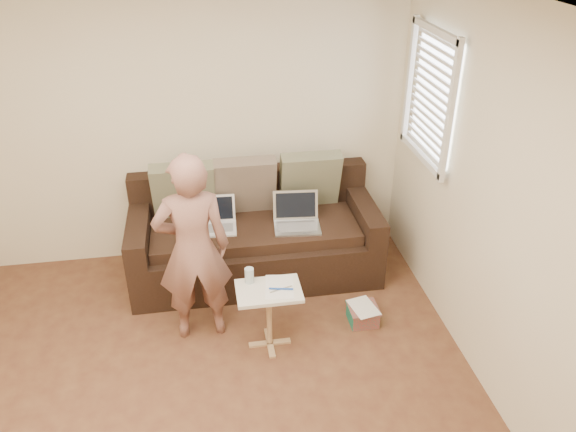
# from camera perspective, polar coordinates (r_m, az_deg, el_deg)

# --- Properties ---
(ceiling) EXTENTS (4.50, 4.50, 0.00)m
(ceiling) POSITION_cam_1_polar(r_m,az_deg,el_deg) (2.62, -13.04, 18.59)
(ceiling) COLOR white
(ceiling) RESTS_ON wall_back
(wall_back) EXTENTS (4.00, 0.00, 4.00)m
(wall_back) POSITION_cam_1_polar(r_m,az_deg,el_deg) (5.14, -10.53, 8.97)
(wall_back) COLOR beige
(wall_back) RESTS_ON ground
(wall_right) EXTENTS (0.00, 4.50, 4.50)m
(wall_right) POSITION_cam_1_polar(r_m,az_deg,el_deg) (3.64, 22.88, -2.10)
(wall_right) COLOR beige
(wall_right) RESTS_ON ground
(window_blinds) EXTENTS (0.12, 0.88, 1.08)m
(window_blinds) POSITION_cam_1_polar(r_m,az_deg,el_deg) (4.66, 14.17, 11.64)
(window_blinds) COLOR white
(window_blinds) RESTS_ON wall_right
(sofa) EXTENTS (2.20, 0.95, 0.85)m
(sofa) POSITION_cam_1_polar(r_m,az_deg,el_deg) (5.11, -3.38, -1.63)
(sofa) COLOR black
(sofa) RESTS_ON ground
(pillow_left) EXTENTS (0.55, 0.29, 0.57)m
(pillow_left) POSITION_cam_1_polar(r_m,az_deg,el_deg) (5.10, -10.49, 2.55)
(pillow_left) COLOR #696E51
(pillow_left) RESTS_ON sofa
(pillow_mid) EXTENTS (0.55, 0.27, 0.57)m
(pillow_mid) POSITION_cam_1_polar(r_m,az_deg,el_deg) (5.12, -4.34, 3.09)
(pillow_mid) COLOR brown
(pillow_mid) RESTS_ON sofa
(pillow_right) EXTENTS (0.55, 0.28, 0.57)m
(pillow_right) POSITION_cam_1_polar(r_m,az_deg,el_deg) (5.22, 2.21, 3.69)
(pillow_right) COLOR #696E51
(pillow_right) RESTS_ON sofa
(laptop_silver) EXTENTS (0.43, 0.33, 0.27)m
(laptop_silver) POSITION_cam_1_polar(r_m,az_deg,el_deg) (4.97, 0.95, -1.26)
(laptop_silver) COLOR #B7BABC
(laptop_silver) RESTS_ON sofa
(laptop_white) EXTENTS (0.38, 0.29, 0.27)m
(laptop_white) POSITION_cam_1_polar(r_m,az_deg,el_deg) (4.99, -7.35, -1.40)
(laptop_white) COLOR white
(laptop_white) RESTS_ON sofa
(person) EXTENTS (0.59, 0.42, 1.56)m
(person) POSITION_cam_1_polar(r_m,az_deg,el_deg) (4.26, -9.55, -3.35)
(person) COLOR brown
(person) RESTS_ON ground
(side_table) EXTENTS (0.48, 0.34, 0.53)m
(side_table) POSITION_cam_1_polar(r_m,az_deg,el_deg) (4.38, -1.90, -10.19)
(side_table) COLOR silver
(side_table) RESTS_ON ground
(drinking_glass) EXTENTS (0.07, 0.07, 0.12)m
(drinking_glass) POSITION_cam_1_polar(r_m,az_deg,el_deg) (4.26, -3.93, -6.00)
(drinking_glass) COLOR silver
(drinking_glass) RESTS_ON side_table
(scissors) EXTENTS (0.18, 0.10, 0.02)m
(scissors) POSITION_cam_1_polar(r_m,az_deg,el_deg) (4.21, -0.70, -7.37)
(scissors) COLOR silver
(scissors) RESTS_ON side_table
(paper_on_table) EXTENTS (0.25, 0.33, 0.00)m
(paper_on_table) POSITION_cam_1_polar(r_m,az_deg,el_deg) (4.24, -0.86, -7.15)
(paper_on_table) COLOR white
(paper_on_table) RESTS_ON side_table
(striped_box) EXTENTS (0.24, 0.24, 0.15)m
(striped_box) POSITION_cam_1_polar(r_m,az_deg,el_deg) (4.75, 7.56, -9.80)
(striped_box) COLOR red
(striped_box) RESTS_ON ground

